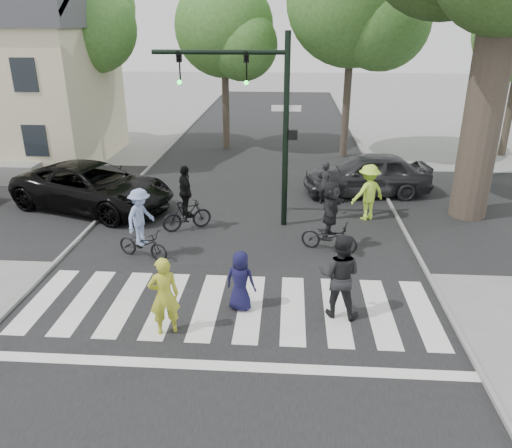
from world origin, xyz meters
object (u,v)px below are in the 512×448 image
(cyclist_left, at_px, (142,229))
(car_suv, at_px, (93,187))
(cyclist_right, at_px, (330,221))
(pedestrian_child, at_px, (240,281))
(pedestrian_woman, at_px, (164,296))
(pedestrian_adult, at_px, (340,276))
(car_grey, at_px, (367,174))
(cyclist_mid, at_px, (186,204))
(traffic_signal, at_px, (258,105))

(cyclist_left, bearing_deg, car_suv, 126.39)
(cyclist_right, bearing_deg, cyclist_left, -170.94)
(pedestrian_child, relative_size, cyclist_left, 0.71)
(pedestrian_woman, xyz_separation_m, pedestrian_adult, (3.73, 0.97, 0.11))
(pedestrian_woman, xyz_separation_m, car_grey, (5.52, 9.69, -0.07))
(pedestrian_adult, relative_size, cyclist_mid, 0.94)
(pedestrian_child, xyz_separation_m, cyclist_right, (2.26, 3.35, 0.22))
(cyclist_mid, xyz_separation_m, car_grey, (6.19, 3.97, -0.05))
(pedestrian_child, bearing_deg, traffic_signal, -75.01)
(pedestrian_woman, bearing_deg, cyclist_mid, -104.17)
(cyclist_mid, bearing_deg, car_grey, 32.69)
(pedestrian_child, height_order, car_suv, car_suv)
(traffic_signal, bearing_deg, car_suv, 169.44)
(cyclist_left, bearing_deg, pedestrian_adult, -26.52)
(traffic_signal, bearing_deg, cyclist_left, -138.14)
(traffic_signal, relative_size, pedestrian_adult, 3.02)
(traffic_signal, bearing_deg, pedestrian_woman, -103.94)
(car_suv, bearing_deg, pedestrian_child, -117.70)
(cyclist_left, xyz_separation_m, cyclist_right, (5.26, 0.84, 0.06))
(traffic_signal, xyz_separation_m, car_grey, (3.95, 3.36, -3.08))
(traffic_signal, bearing_deg, pedestrian_child, -90.75)
(traffic_signal, relative_size, pedestrian_child, 4.13)
(pedestrian_adult, distance_m, car_grey, 8.91)
(pedestrian_adult, height_order, cyclist_right, cyclist_right)
(pedestrian_woman, relative_size, cyclist_right, 0.84)
(cyclist_mid, bearing_deg, pedestrian_child, -64.94)
(traffic_signal, height_order, pedestrian_adult, traffic_signal)
(traffic_signal, relative_size, cyclist_left, 2.93)
(cyclist_mid, relative_size, car_grey, 0.44)
(pedestrian_child, height_order, cyclist_right, cyclist_right)
(pedestrian_child, bearing_deg, pedestrian_woman, 51.01)
(cyclist_right, bearing_deg, pedestrian_adult, -90.55)
(cyclist_left, distance_m, cyclist_right, 5.33)
(traffic_signal, xyz_separation_m, pedestrian_adult, (2.16, -5.36, -2.91))
(cyclist_mid, bearing_deg, pedestrian_adult, -47.19)
(cyclist_left, distance_m, car_grey, 9.31)
(cyclist_left, bearing_deg, cyclist_mid, 68.89)
(pedestrian_woman, bearing_deg, traffic_signal, -124.84)
(traffic_signal, xyz_separation_m, pedestrian_woman, (-1.57, -6.33, -3.01))
(pedestrian_adult, height_order, cyclist_mid, cyclist_mid)
(traffic_signal, height_order, cyclist_right, traffic_signal)
(pedestrian_child, xyz_separation_m, car_suv, (-5.85, 6.37, 0.08))
(cyclist_left, xyz_separation_m, car_grey, (7.02, 6.12, -0.07))
(pedestrian_woman, distance_m, car_grey, 11.15)
(cyclist_mid, relative_size, cyclist_right, 1.00)
(pedestrian_adult, xyz_separation_m, car_suv, (-8.07, 6.47, -0.18))
(traffic_signal, distance_m, cyclist_mid, 3.82)
(traffic_signal, xyz_separation_m, cyclist_mid, (-2.25, -0.61, -3.03))
(cyclist_mid, bearing_deg, car_suv, 154.96)
(pedestrian_child, relative_size, pedestrian_adult, 0.73)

